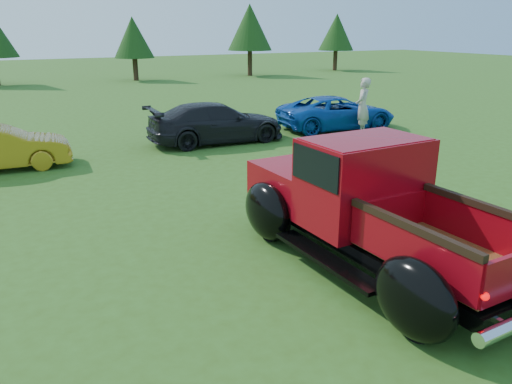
% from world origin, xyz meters
% --- Properties ---
extents(ground, '(120.00, 120.00, 0.00)m').
position_xyz_m(ground, '(0.00, 0.00, 0.00)').
color(ground, '#305117').
rests_on(ground, ground).
extents(tree_mid_right, '(2.82, 2.82, 4.40)m').
position_xyz_m(tree_mid_right, '(6.00, 30.00, 2.97)').
color(tree_mid_right, '#332114').
rests_on(tree_mid_right, ground).
extents(tree_east, '(3.46, 3.46, 5.40)m').
position_xyz_m(tree_east, '(15.00, 29.50, 3.66)').
color(tree_east, '#332114').
rests_on(tree_east, ground).
extents(tree_far_east, '(3.07, 3.07, 4.80)m').
position_xyz_m(tree_far_east, '(24.00, 30.50, 3.25)').
color(tree_far_east, '#332114').
rests_on(tree_far_east, ground).
extents(pickup_truck, '(2.73, 5.53, 2.02)m').
position_xyz_m(pickup_truck, '(1.71, -0.65, 0.96)').
color(pickup_truck, black).
rests_on(pickup_truck, ground).
extents(show_car_grey, '(4.62, 2.00, 1.33)m').
position_xyz_m(show_car_grey, '(3.06, 8.50, 0.66)').
color(show_car_grey, black).
rests_on(show_car_grey, ground).
extents(show_car_blue, '(4.65, 2.52, 1.24)m').
position_xyz_m(show_car_blue, '(8.00, 8.53, 0.62)').
color(show_car_blue, '#0E419D').
rests_on(show_car_blue, ground).
extents(spectator, '(0.86, 0.84, 2.00)m').
position_xyz_m(spectator, '(8.20, 7.30, 1.00)').
color(spectator, '#ABA194').
rests_on(spectator, ground).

